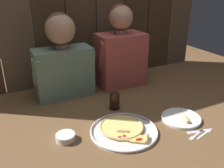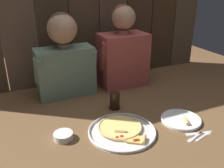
{
  "view_description": "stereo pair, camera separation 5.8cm",
  "coord_description": "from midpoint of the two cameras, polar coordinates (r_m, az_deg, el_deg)",
  "views": [
    {
      "loc": [
        -0.64,
        -1.13,
        0.77
      ],
      "look_at": [
        -0.02,
        0.1,
        0.18
      ],
      "focal_mm": 38.89,
      "sensor_mm": 36.0,
      "label": 1
    },
    {
      "loc": [
        -0.59,
        -1.16,
        0.77
      ],
      "look_at": [
        -0.02,
        0.1,
        0.18
      ],
      "focal_mm": 38.89,
      "sensor_mm": 36.0,
      "label": 2
    }
  ],
  "objects": [
    {
      "name": "ground_plane",
      "position": [
        1.51,
        3.49,
        -7.51
      ],
      "size": [
        3.2,
        3.2,
        0.0
      ],
      "primitive_type": "plane",
      "color": "brown"
    },
    {
      "name": "table_fork",
      "position": [
        1.4,
        19.98,
        -11.68
      ],
      "size": [
        0.13,
        0.05,
        0.01
      ],
      "color": "silver",
      "rests_on": "ground"
    },
    {
      "name": "table_spoon",
      "position": [
        1.45,
        22.32,
        -10.84
      ],
      "size": [
        0.14,
        0.06,
        0.01
      ],
      "color": "silver",
      "rests_on": "ground"
    },
    {
      "name": "drinking_glass",
      "position": [
        1.57,
        1.75,
        -3.95
      ],
      "size": [
        0.08,
        0.08,
        0.11
      ],
      "color": "black",
      "rests_on": "ground"
    },
    {
      "name": "diner_left",
      "position": [
        1.72,
        -10.18,
        6.23
      ],
      "size": [
        0.44,
        0.21,
        0.58
      ],
      "color": "slate",
      "rests_on": "ground"
    },
    {
      "name": "table_knife",
      "position": [
        1.44,
        20.82,
        -10.73
      ],
      "size": [
        0.16,
        0.05,
        0.01
      ],
      "color": "silver",
      "rests_on": "ground"
    },
    {
      "name": "pizza_tray",
      "position": [
        1.37,
        3.48,
        -10.69
      ],
      "size": [
        0.37,
        0.37,
        0.03
      ],
      "color": "silver",
      "rests_on": "ground"
    },
    {
      "name": "diner_right",
      "position": [
        1.87,
        3.5,
        7.82
      ],
      "size": [
        0.39,
        0.23,
        0.62
      ],
      "color": "#AD4C47",
      "rests_on": "ground"
    },
    {
      "name": "dinner_plate",
      "position": [
        1.52,
        16.99,
        -8.02
      ],
      "size": [
        0.24,
        0.24,
        0.03
      ],
      "color": "white",
      "rests_on": "ground"
    },
    {
      "name": "dipping_bowl",
      "position": [
        1.32,
        -10.13,
        -11.88
      ],
      "size": [
        0.1,
        0.1,
        0.04
      ],
      "color": "white",
      "rests_on": "ground"
    }
  ]
}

